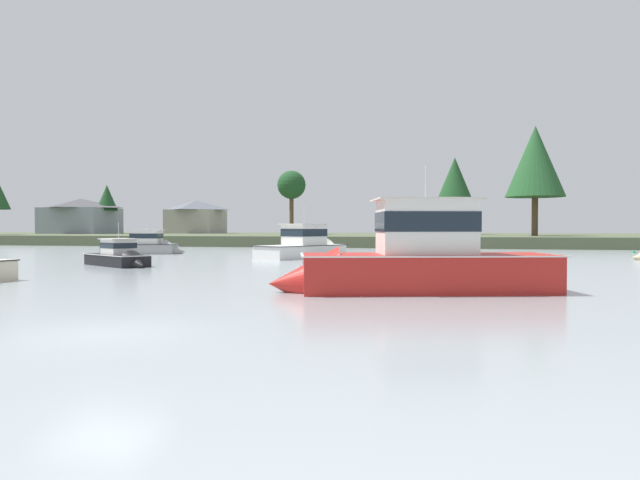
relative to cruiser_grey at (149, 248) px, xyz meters
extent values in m
plane|color=#939EA3|center=(19.81, -38.02, -0.52)|extent=(436.01, 436.01, 0.00)
cube|color=#4C563D|center=(19.81, 46.05, 0.16)|extent=(196.21, 53.48, 1.36)
cube|color=gray|center=(-0.84, -0.17, -0.31)|extent=(7.03, 3.75, 1.43)
cone|color=gray|center=(2.43, 0.49, -0.31)|extent=(2.27, 2.56, 2.24)
cube|color=black|center=(-0.84, -0.17, 0.38)|extent=(7.18, 3.87, 0.05)
cube|color=silver|center=(-0.21, -0.04, 1.03)|extent=(2.88, 2.45, 1.25)
cube|color=#19232D|center=(-0.21, -0.04, 1.16)|extent=(2.94, 2.50, 0.45)
cube|color=beige|center=(-0.21, -0.04, 1.69)|extent=(3.25, 2.82, 0.06)
cylinder|color=silver|center=(-0.21, -0.04, 2.31)|extent=(0.03, 0.03, 1.18)
cube|color=black|center=(6.65, -16.24, -0.35)|extent=(5.70, 4.68, 1.15)
cone|color=black|center=(8.96, -17.77, -0.35)|extent=(2.26, 2.32, 1.75)
cube|color=silver|center=(6.65, -16.24, 0.19)|extent=(5.83, 4.81, 0.05)
cube|color=silver|center=(6.89, -16.40, 0.70)|extent=(2.45, 2.35, 0.96)
cube|color=#19232D|center=(6.89, -16.40, 0.80)|extent=(2.50, 2.40, 0.35)
cube|color=beige|center=(6.89, -16.40, 1.21)|extent=(2.78, 2.68, 0.06)
cylinder|color=silver|center=(6.89, -16.40, 1.76)|extent=(0.03, 0.03, 1.04)
cube|color=#B2231E|center=(26.75, -27.38, -0.19)|extent=(9.96, 5.48, 2.23)
cone|color=#B2231E|center=(22.17, -28.60, -0.19)|extent=(3.29, 3.41, 2.82)
cube|color=silver|center=(26.75, -27.38, 0.89)|extent=(10.18, 5.65, 0.05)
cube|color=silver|center=(26.69, -27.39, 1.95)|extent=(4.01, 3.32, 2.05)
cube|color=#19232D|center=(26.69, -27.39, 2.15)|extent=(4.09, 3.39, 0.74)
cube|color=beige|center=(26.69, -27.39, 3.01)|extent=(4.52, 3.82, 0.06)
cylinder|color=silver|center=(26.69, -27.39, 3.68)|extent=(0.03, 0.03, 1.29)
cube|color=navy|center=(23.54, -8.68, -0.42)|extent=(2.54, 2.30, 0.47)
cube|color=#C6B289|center=(23.54, -8.68, -0.18)|extent=(2.67, 2.43, 0.05)
cube|color=tan|center=(23.54, -8.68, -0.22)|extent=(0.61, 0.75, 0.03)
cube|color=white|center=(15.85, -4.27, -0.28)|extent=(6.41, 8.39, 1.63)
cone|color=white|center=(17.74, -0.80, -0.28)|extent=(3.42, 3.23, 2.69)
cube|color=black|center=(15.85, -4.27, 0.50)|extent=(6.59, 8.58, 0.05)
cube|color=silver|center=(16.01, -3.98, 1.36)|extent=(3.49, 3.71, 1.66)
cube|color=#19232D|center=(16.01, -3.98, 1.53)|extent=(3.56, 3.78, 0.60)
cube|color=beige|center=(16.01, -3.98, 2.22)|extent=(4.00, 4.20, 0.06)
cylinder|color=silver|center=(16.01, -3.98, 2.99)|extent=(0.03, 0.03, 1.48)
sphere|color=white|center=(-5.52, 14.48, -0.45)|extent=(0.41, 0.41, 0.41)
torus|color=#333338|center=(-5.52, 14.48, -0.20)|extent=(0.12, 0.12, 0.02)
sphere|color=yellow|center=(30.29, -4.01, -0.43)|extent=(0.48, 0.48, 0.48)
torus|color=#333338|center=(30.29, -4.01, -0.15)|extent=(0.12, 0.12, 0.02)
sphere|color=#1E8C47|center=(44.93, 11.73, -0.46)|extent=(0.33, 0.33, 0.33)
torus|color=#333338|center=(44.93, 11.73, -0.26)|extent=(0.12, 0.12, 0.02)
cylinder|color=brown|center=(2.02, 43.07, 4.38)|extent=(0.69, 0.69, 7.08)
sphere|color=#1E4723|center=(2.02, 43.07, 8.97)|extent=(4.66, 4.66, 4.66)
cylinder|color=brown|center=(38.58, 32.49, 5.16)|extent=(0.82, 0.82, 8.64)
cone|color=#235128|center=(38.58, 32.49, 10.77)|extent=(7.76, 7.76, 9.49)
cylinder|color=brown|center=(28.23, 47.05, 5.01)|extent=(0.76, 0.76, 8.33)
cone|color=#1E4723|center=(28.23, 47.05, 9.60)|extent=(6.01, 6.01, 7.35)
cylinder|color=brown|center=(-33.01, 44.88, 4.21)|extent=(0.59, 0.59, 6.74)
cone|color=#1E4723|center=(-33.01, 44.88, 7.34)|extent=(3.80, 3.80, 4.65)
cube|color=#9E998E|center=(-20.45, 55.21, 3.09)|extent=(9.31, 8.89, 4.51)
pyramid|color=#565B66|center=(-20.45, 55.21, 6.27)|extent=(10.05, 9.60, 1.85)
cube|color=gray|center=(-38.24, 44.62, 3.17)|extent=(11.56, 9.58, 4.66)
pyramid|color=#47474C|center=(-38.24, 44.62, 6.35)|extent=(12.48, 10.35, 1.71)
camera|label=1|loc=(27.64, -50.18, 1.93)|focal=32.96mm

